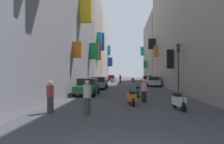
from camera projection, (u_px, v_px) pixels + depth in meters
ground_plane at (127, 86)px, 33.88m from camera, size 140.00×140.00×0.00m
building_left_near at (37, 0)px, 19.04m from camera, size 7.37×29.15×16.72m
building_left_mid_a at (82, 36)px, 38.35m from camera, size 6.99×9.56×17.00m
building_left_mid_c at (94, 50)px, 53.99m from camera, size 7.25×20.81×15.33m
building_right_mid_b at (159, 51)px, 52.73m from camera, size 7.01×21.31×14.62m
parked_car_grey at (99, 83)px, 26.56m from camera, size 1.93×4.32×1.50m
parked_car_silver at (153, 81)px, 32.22m from camera, size 1.90×4.46×1.42m
parked_car_red at (111, 78)px, 53.56m from camera, size 1.84×4.30×1.48m
parked_car_yellow at (147, 80)px, 38.50m from camera, size 1.86×4.22×1.48m
parked_car_green at (87, 86)px, 19.61m from camera, size 1.87×4.49×1.49m
scooter_red at (133, 80)px, 47.87m from camera, size 0.75×1.88×1.13m
scooter_green at (138, 91)px, 18.07m from camera, size 0.51×1.92×1.13m
scooter_silver at (113, 80)px, 47.81m from camera, size 0.83×1.87×1.13m
scooter_orange at (132, 97)px, 13.42m from camera, size 0.59×1.86×1.13m
scooter_white at (179, 101)px, 11.62m from camera, size 0.56×1.87×1.13m
pedestrian_crossing at (87, 97)px, 10.23m from camera, size 0.41×0.41×1.64m
pedestrian_near_left at (120, 79)px, 41.75m from camera, size 0.54×0.54×1.74m
pedestrian_near_right at (50, 97)px, 10.72m from camera, size 0.52×0.52×1.58m
pedestrian_mid_street at (144, 91)px, 14.54m from camera, size 0.53×0.53×1.54m
traffic_light_near_corner at (178, 60)px, 19.84m from camera, size 0.26×0.34×4.63m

